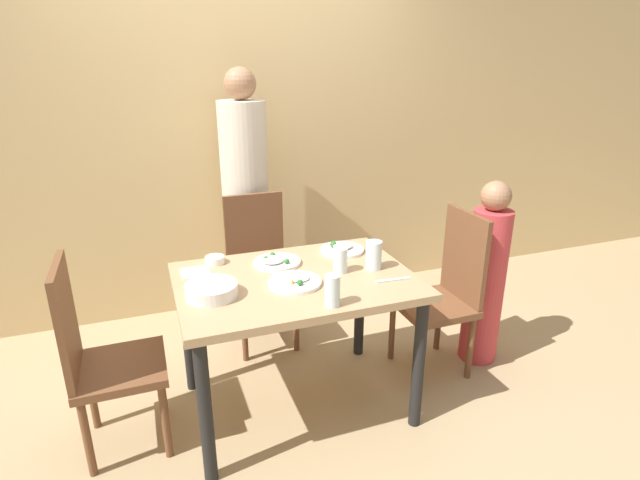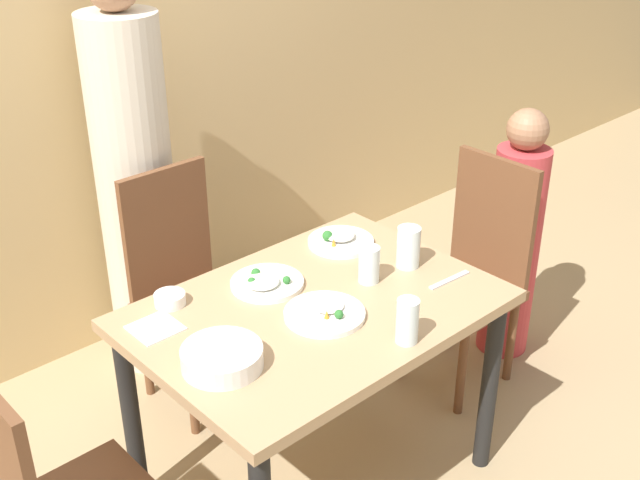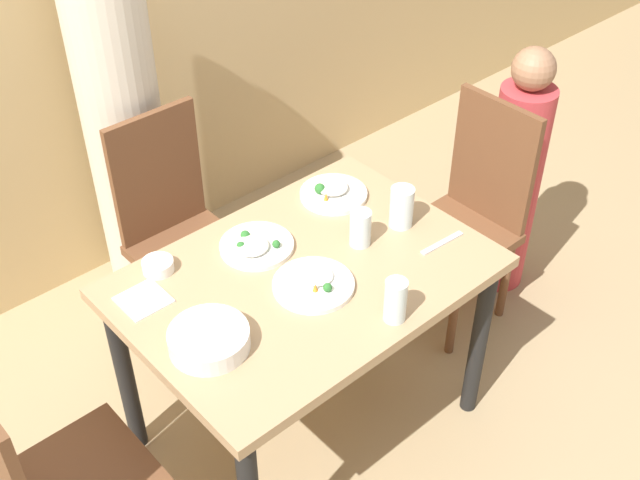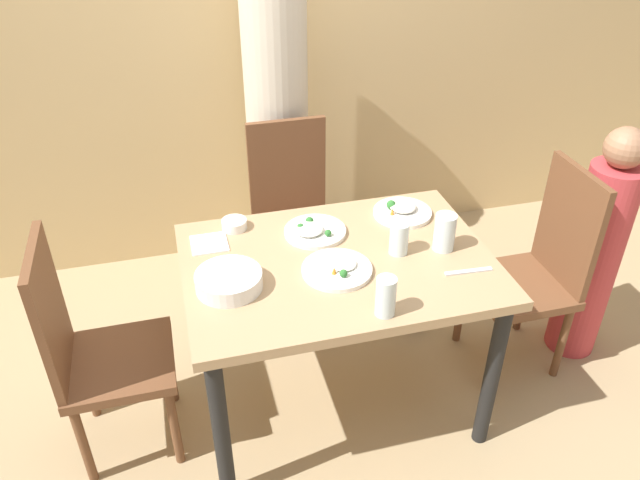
{
  "view_description": "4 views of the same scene",
  "coord_description": "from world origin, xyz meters",
  "px_view_note": "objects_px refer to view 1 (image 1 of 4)",
  "views": [
    {
      "loc": [
        -0.65,
        -2.14,
        1.77
      ],
      "look_at": [
        0.11,
        -0.05,
        0.95
      ],
      "focal_mm": 28.0,
      "sensor_mm": 36.0,
      "label": 1
    },
    {
      "loc": [
        -1.46,
        -1.62,
        2.13
      ],
      "look_at": [
        0.07,
        0.05,
        0.94
      ],
      "focal_mm": 45.0,
      "sensor_mm": 36.0,
      "label": 2
    },
    {
      "loc": [
        -1.24,
        -1.47,
        2.43
      ],
      "look_at": [
        0.04,
        -0.03,
        0.88
      ],
      "focal_mm": 45.0,
      "sensor_mm": 36.0,
      "label": 3
    },
    {
      "loc": [
        -0.55,
        -1.82,
        2.09
      ],
      "look_at": [
        -0.06,
        0.03,
        0.83
      ],
      "focal_mm": 35.0,
      "sensor_mm": 36.0,
      "label": 4
    }
  ],
  "objects_px": {
    "plate_rice_adult": "(342,249)",
    "person_adult": "(246,209)",
    "chair_child_spot": "(445,290)",
    "chair_adult_spot": "(259,267)",
    "person_child": "(486,279)",
    "glass_water_tall": "(374,255)",
    "bowl_curry": "(211,290)"
  },
  "relations": [
    {
      "from": "plate_rice_adult",
      "to": "person_adult",
      "type": "bearing_deg",
      "value": 113.47
    },
    {
      "from": "plate_rice_adult",
      "to": "chair_child_spot",
      "type": "bearing_deg",
      "value": -18.62
    },
    {
      "from": "chair_adult_spot",
      "to": "chair_child_spot",
      "type": "height_order",
      "value": "same"
    },
    {
      "from": "person_adult",
      "to": "person_child",
      "type": "distance_m",
      "value": 1.6
    },
    {
      "from": "person_adult",
      "to": "plate_rice_adult",
      "type": "bearing_deg",
      "value": -66.53
    },
    {
      "from": "person_adult",
      "to": "chair_adult_spot",
      "type": "bearing_deg",
      "value": -90.0
    },
    {
      "from": "chair_adult_spot",
      "to": "glass_water_tall",
      "type": "distance_m",
      "value": 0.94
    },
    {
      "from": "chair_child_spot",
      "to": "person_adult",
      "type": "xyz_separation_m",
      "value": [
        -0.93,
        1.02,
        0.3
      ]
    },
    {
      "from": "chair_child_spot",
      "to": "glass_water_tall",
      "type": "relative_size",
      "value": 6.54
    },
    {
      "from": "plate_rice_adult",
      "to": "chair_adult_spot",
      "type": "bearing_deg",
      "value": 125.31
    },
    {
      "from": "person_adult",
      "to": "plate_rice_adult",
      "type": "height_order",
      "value": "person_adult"
    },
    {
      "from": "bowl_curry",
      "to": "person_child",
      "type": "bearing_deg",
      "value": 4.28
    },
    {
      "from": "person_child",
      "to": "person_adult",
      "type": "bearing_deg",
      "value": 139.9
    },
    {
      "from": "person_child",
      "to": "bowl_curry",
      "type": "relative_size",
      "value": 4.79
    },
    {
      "from": "glass_water_tall",
      "to": "chair_child_spot",
      "type": "bearing_deg",
      "value": 9.35
    },
    {
      "from": "glass_water_tall",
      "to": "chair_adult_spot",
      "type": "bearing_deg",
      "value": 118.1
    },
    {
      "from": "bowl_curry",
      "to": "chair_child_spot",
      "type": "bearing_deg",
      "value": 5.16
    },
    {
      "from": "chair_adult_spot",
      "to": "plate_rice_adult",
      "type": "distance_m",
      "value": 0.67
    },
    {
      "from": "person_adult",
      "to": "bowl_curry",
      "type": "bearing_deg",
      "value": -109.72
    },
    {
      "from": "person_adult",
      "to": "bowl_curry",
      "type": "distance_m",
      "value": 1.21
    },
    {
      "from": "person_child",
      "to": "chair_child_spot",
      "type": "bearing_deg",
      "value": 180.0
    },
    {
      "from": "chair_child_spot",
      "to": "bowl_curry",
      "type": "xyz_separation_m",
      "value": [
        -1.34,
        -0.12,
        0.28
      ]
    },
    {
      "from": "bowl_curry",
      "to": "glass_water_tall",
      "type": "relative_size",
      "value": 1.6
    },
    {
      "from": "chair_adult_spot",
      "to": "chair_child_spot",
      "type": "distance_m",
      "value": 1.16
    },
    {
      "from": "chair_child_spot",
      "to": "plate_rice_adult",
      "type": "distance_m",
      "value": 0.66
    },
    {
      "from": "chair_child_spot",
      "to": "person_child",
      "type": "relative_size",
      "value": 0.85
    },
    {
      "from": "chair_child_spot",
      "to": "glass_water_tall",
      "type": "height_order",
      "value": "chair_child_spot"
    },
    {
      "from": "person_child",
      "to": "bowl_curry",
      "type": "bearing_deg",
      "value": -175.72
    },
    {
      "from": "person_child",
      "to": "plate_rice_adult",
      "type": "relative_size",
      "value": 4.64
    },
    {
      "from": "person_child",
      "to": "glass_water_tall",
      "type": "relative_size",
      "value": 7.65
    },
    {
      "from": "person_child",
      "to": "plate_rice_adult",
      "type": "xyz_separation_m",
      "value": [
        -0.85,
        0.19,
        0.24
      ]
    },
    {
      "from": "chair_child_spot",
      "to": "plate_rice_adult",
      "type": "bearing_deg",
      "value": -108.62
    }
  ]
}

